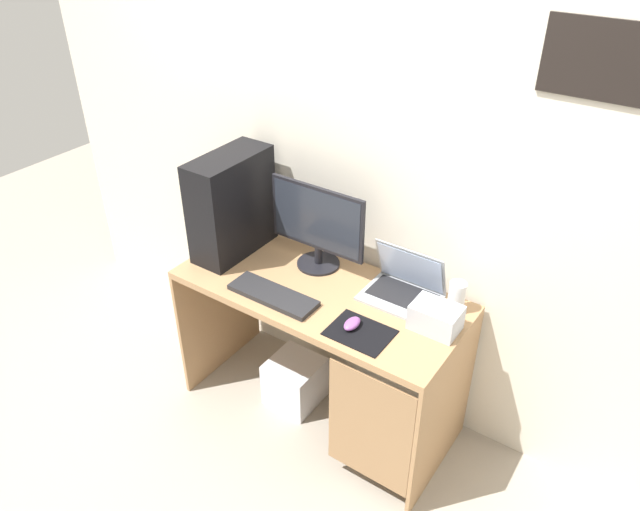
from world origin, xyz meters
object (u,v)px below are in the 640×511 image
projector (436,318)px  monitor (317,226)px  laptop (404,287)px  mouse_left (352,324)px  subwoofer (295,381)px  keyboard (273,295)px  pc_tower (232,204)px  speaker (457,297)px

projector → monitor: bearing=170.5°
laptop → mouse_left: bearing=-102.1°
monitor → mouse_left: size_ratio=5.18×
laptop → subwoofer: size_ratio=1.29×
keyboard → monitor: bearing=87.1°
laptop → keyboard: (-0.47, -0.34, -0.03)m
pc_tower → projector: (1.09, -0.00, -0.20)m
laptop → mouse_left: size_ratio=3.45×
subwoofer → monitor: bearing=79.4°
pc_tower → mouse_left: size_ratio=5.27×
laptop → monitor: bearing=-177.7°
subwoofer → keyboard: bearing=-84.8°
speaker → subwoofer: 1.04m
pc_tower → projector: size_ratio=2.53×
keyboard → projector: bearing=17.2°
laptop → subwoofer: (-0.49, -0.18, -0.70)m
projector → keyboard: bearing=-162.8°
monitor → projector: size_ratio=2.49×
speaker → subwoofer: (-0.72, -0.21, -0.72)m
monitor → keyboard: bearing=-92.9°
keyboard → subwoofer: bearing=95.2°
subwoofer → mouse_left: bearing=-18.3°
subwoofer → laptop: bearing=20.8°
mouse_left → subwoofer: mouse_left is taller
speaker → laptop: bearing=-172.8°
monitor → mouse_left: monitor is taller
keyboard → mouse_left: size_ratio=4.38×
subwoofer → speaker: bearing=16.6°
monitor → laptop: size_ratio=1.50×
laptop → subwoofer: bearing=-159.2°
monitor → laptop: bearing=2.3°
mouse_left → subwoofer: (-0.42, 0.14, -0.67)m
monitor → projector: bearing=-9.5°
speaker → subwoofer: speaker is taller
projector → laptop: bearing=148.8°
mouse_left → subwoofer: size_ratio=0.37×
laptop → speaker: (0.24, 0.03, 0.03)m
pc_tower → speaker: (1.11, 0.16, -0.18)m
monitor → speaker: monitor is taller
keyboard → mouse_left: mouse_left is taller
pc_tower → monitor: (0.42, 0.11, -0.03)m
pc_tower → projector: 1.11m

